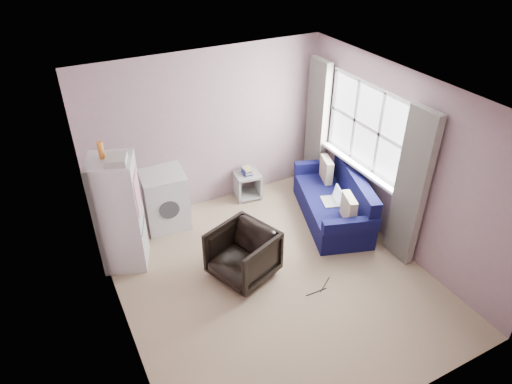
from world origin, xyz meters
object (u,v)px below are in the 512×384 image
fridge (119,213)px  washing_machine (165,198)px  armchair (243,252)px  sofa (336,203)px  side_table (247,183)px

fridge → washing_machine: fridge is taller
armchair → sofa: bearing=84.0°
side_table → sofa: size_ratio=0.28×
armchair → sofa: sofa is taller
side_table → washing_machine: bearing=-176.0°
fridge → side_table: 2.35m
fridge → sofa: size_ratio=0.94×
armchair → washing_machine: washing_machine is taller
sofa → fridge: bearing=-170.6°
side_table → sofa: sofa is taller
washing_machine → sofa: washing_machine is taller
armchair → side_table: size_ratio=1.39×
side_table → sofa: (0.93, -1.18, 0.03)m
fridge → washing_machine: bearing=57.2°
fridge → washing_machine: size_ratio=2.04×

